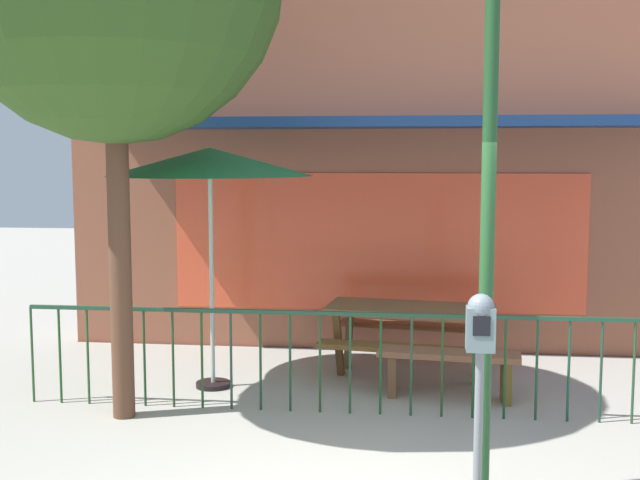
% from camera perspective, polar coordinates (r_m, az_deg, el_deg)
% --- Properties ---
extents(pub_storefront, '(7.77, 1.24, 5.79)m').
position_cam_1_polar(pub_storefront, '(9.82, 4.28, 8.83)').
color(pub_storefront, brown).
rests_on(pub_storefront, ground).
extents(patio_fence_front, '(6.55, 0.04, 0.97)m').
position_cam_1_polar(patio_fence_front, '(7.34, 3.33, -7.63)').
color(patio_fence_front, '#204631').
rests_on(patio_fence_front, ground).
extents(picnic_table_left, '(1.96, 1.58, 0.79)m').
position_cam_1_polar(picnic_table_left, '(8.65, 6.58, -5.89)').
color(picnic_table_left, brown).
rests_on(picnic_table_left, ground).
extents(patio_umbrella, '(2.10, 2.10, 2.50)m').
position_cam_1_polar(patio_umbrella, '(8.06, -8.03, 5.57)').
color(patio_umbrella, black).
rests_on(patio_umbrella, ground).
extents(patio_bench, '(1.43, 0.47, 0.48)m').
position_cam_1_polar(patio_bench, '(7.95, 9.33, -8.91)').
color(patio_bench, '#945C3F').
rests_on(patio_bench, ground).
extents(parking_meter_far, '(0.18, 0.17, 1.54)m').
position_cam_1_polar(parking_meter_far, '(5.14, 11.59, -7.70)').
color(parking_meter_far, slate).
rests_on(parking_meter_far, ground).
extents(street_lamp, '(0.28, 0.28, 4.03)m').
position_cam_1_polar(street_lamp, '(5.43, 12.29, 8.29)').
color(street_lamp, '#214D26').
rests_on(street_lamp, ground).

